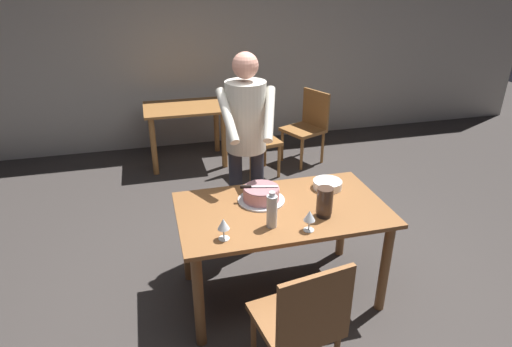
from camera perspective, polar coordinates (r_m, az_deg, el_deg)
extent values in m
plane|color=#383330|center=(3.49, 3.13, -15.26)|extent=(14.00, 14.00, 0.00)
cube|color=#BCB7AD|center=(6.04, -6.67, 16.45)|extent=(10.00, 0.12, 2.70)
cube|color=brown|center=(3.06, 3.45, -4.76)|extent=(1.46, 0.85, 0.03)
cylinder|color=brown|center=(2.89, -7.54, -16.24)|extent=(0.07, 0.07, 0.72)
cylinder|color=brown|center=(3.25, 16.57, -11.83)|extent=(0.07, 0.07, 0.72)
cylinder|color=brown|center=(3.45, -9.13, -8.66)|extent=(0.07, 0.07, 0.72)
cylinder|color=brown|center=(3.75, 11.30, -5.76)|extent=(0.07, 0.07, 0.72)
cylinder|color=silver|center=(3.13, 0.69, -3.52)|extent=(0.34, 0.34, 0.01)
cylinder|color=#D18C93|center=(3.11, 0.70, -2.70)|extent=(0.26, 0.26, 0.09)
cylinder|color=#926267|center=(3.09, 0.70, -1.89)|extent=(0.25, 0.25, 0.01)
cube|color=silver|center=(3.08, 1.08, -1.72)|extent=(0.20, 0.07, 0.00)
cube|color=black|center=(3.08, -1.34, -1.74)|extent=(0.08, 0.04, 0.02)
cylinder|color=white|center=(3.36, 9.35, -1.80)|extent=(0.22, 0.22, 0.01)
cylinder|color=white|center=(3.35, 9.36, -1.65)|extent=(0.22, 0.22, 0.01)
cylinder|color=white|center=(3.35, 9.37, -1.50)|extent=(0.22, 0.22, 0.01)
cylinder|color=white|center=(3.35, 9.38, -1.35)|extent=(0.22, 0.22, 0.01)
cylinder|color=white|center=(3.34, 9.39, -1.19)|extent=(0.22, 0.22, 0.01)
cylinder|color=white|center=(3.34, 9.41, -1.04)|extent=(0.22, 0.22, 0.01)
cylinder|color=silver|center=(2.82, 6.94, -7.37)|extent=(0.07, 0.07, 0.00)
cylinder|color=silver|center=(2.80, 6.98, -6.73)|extent=(0.01, 0.01, 0.07)
cone|color=silver|center=(2.77, 7.06, -5.51)|extent=(0.08, 0.08, 0.07)
cylinder|color=silver|center=(2.73, -4.23, -8.51)|extent=(0.07, 0.07, 0.00)
cylinder|color=silver|center=(2.71, -4.26, -7.86)|extent=(0.01, 0.01, 0.07)
cone|color=silver|center=(2.67, -4.31, -6.61)|extent=(0.08, 0.08, 0.07)
cylinder|color=silver|center=(2.79, 2.10, -5.00)|extent=(0.07, 0.07, 0.22)
cylinder|color=silver|center=(2.73, 2.14, -2.74)|extent=(0.04, 0.04, 0.03)
cylinder|color=black|center=(2.98, 8.89, -5.27)|extent=(0.10, 0.10, 0.03)
cylinder|color=#3F2D23|center=(2.93, 9.03, -3.50)|extent=(0.11, 0.11, 0.18)
cylinder|color=#2D2D38|center=(3.71, 0.15, -3.52)|extent=(0.11, 0.11, 0.95)
cylinder|color=#2D2D38|center=(3.70, -2.62, -3.69)|extent=(0.11, 0.11, 0.95)
cylinder|color=beige|center=(3.41, -1.35, 7.50)|extent=(0.32, 0.32, 0.55)
sphere|color=tan|center=(3.31, -1.42, 14.03)|extent=(0.20, 0.20, 0.20)
cylinder|color=beige|center=(3.23, 1.77, 7.84)|extent=(0.20, 0.41, 0.34)
cylinder|color=beige|center=(3.20, -3.81, 7.61)|extent=(0.11, 0.42, 0.34)
cube|color=brown|center=(2.66, 5.11, -18.55)|extent=(0.50, 0.50, 0.04)
cylinder|color=brown|center=(2.87, -0.33, -20.55)|extent=(0.04, 0.04, 0.41)
cylinder|color=brown|center=(2.99, 6.43, -18.42)|extent=(0.04, 0.04, 0.41)
cube|color=brown|center=(2.36, 7.81, -17.35)|extent=(0.44, 0.10, 0.45)
cube|color=#9E6633|center=(5.45, -9.33, 8.57)|extent=(1.00, 0.70, 0.03)
cylinder|color=#9E6633|center=(5.29, -13.31, 3.45)|extent=(0.07, 0.07, 0.71)
cylinder|color=#9E6633|center=(5.36, -4.22, 4.39)|extent=(0.07, 0.07, 0.71)
cylinder|color=#9E6633|center=(5.81, -13.55, 5.40)|extent=(0.07, 0.07, 0.71)
cylinder|color=#9E6633|center=(5.87, -5.23, 6.24)|extent=(0.07, 0.07, 0.71)
cube|color=#9E6633|center=(5.51, 6.21, 5.70)|extent=(0.58, 0.58, 0.04)
cylinder|color=#9E6633|center=(5.35, 6.01, 2.51)|extent=(0.04, 0.04, 0.41)
cylinder|color=#9E6633|center=(5.60, 3.46, 3.67)|extent=(0.04, 0.04, 0.41)
cylinder|color=#9E6633|center=(5.59, 8.74, 3.38)|extent=(0.04, 0.04, 0.41)
cylinder|color=#9E6633|center=(5.83, 6.18, 4.46)|extent=(0.04, 0.04, 0.41)
cube|color=#9E6633|center=(5.57, 7.87, 8.49)|extent=(0.20, 0.42, 0.45)
cube|color=#9E6633|center=(5.12, 0.32, 4.29)|extent=(0.52, 0.52, 0.04)
cylinder|color=#9E6633|center=(5.13, 3.04, 1.60)|extent=(0.04, 0.04, 0.41)
cylinder|color=#9E6633|center=(4.98, -0.64, 0.87)|extent=(0.04, 0.04, 0.41)
cylinder|color=#9E6633|center=(5.43, 1.19, 3.00)|extent=(0.04, 0.04, 0.41)
cylinder|color=#9E6633|center=(5.28, -2.33, 2.34)|extent=(0.04, 0.04, 0.41)
cube|color=#9E6633|center=(5.21, -0.68, 7.54)|extent=(0.44, 0.12, 0.45)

